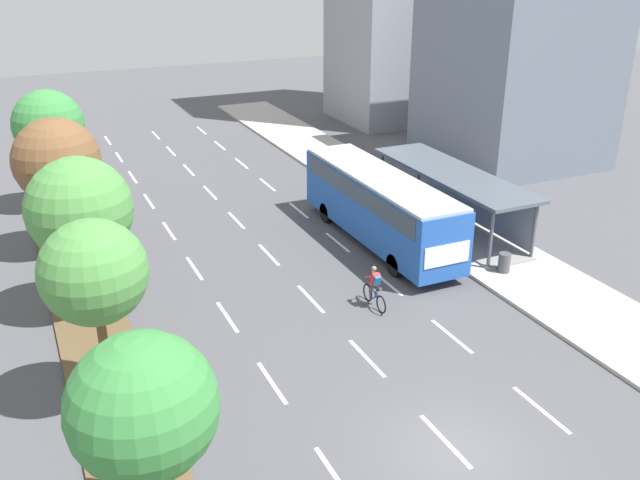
# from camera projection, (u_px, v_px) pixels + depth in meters

# --- Properties ---
(ground_plane) EXTENTS (140.00, 140.00, 0.00)m
(ground_plane) POSITION_uv_depth(u_px,v_px,m) (456.00, 452.00, 19.50)
(ground_plane) COLOR #4C4C51
(median_strip) EXTENTS (2.60, 52.00, 0.12)m
(median_strip) POSITION_uv_depth(u_px,v_px,m) (67.00, 243.00, 33.03)
(median_strip) COLOR brown
(median_strip) RESTS_ON ground
(sidewalk_right) EXTENTS (4.50, 52.00, 0.15)m
(sidewalk_right) POSITION_uv_depth(u_px,v_px,m) (388.00, 192.00, 39.74)
(sidewalk_right) COLOR #ADAAA3
(sidewalk_right) RESTS_ON ground
(lane_divider_left) EXTENTS (0.14, 45.41, 0.01)m
(lane_divider_left) POSITION_uv_depth(u_px,v_px,m) (181.00, 248.00, 32.55)
(lane_divider_left) COLOR white
(lane_divider_left) RESTS_ON ground
(lane_divider_center) EXTENTS (0.14, 45.41, 0.01)m
(lane_divider_center) POSITION_uv_depth(u_px,v_px,m) (252.00, 236.00, 33.89)
(lane_divider_center) COLOR white
(lane_divider_center) RESTS_ON ground
(lane_divider_right) EXTENTS (0.14, 45.41, 0.01)m
(lane_divider_right) POSITION_uv_depth(u_px,v_px,m) (317.00, 225.00, 35.23)
(lane_divider_right) COLOR white
(lane_divider_right) RESTS_ON ground
(bus_shelter) EXTENTS (2.90, 10.41, 2.86)m
(bus_shelter) POSITION_uv_depth(u_px,v_px,m) (455.00, 193.00, 34.11)
(bus_shelter) COLOR gray
(bus_shelter) RESTS_ON sidewalk_right
(bus) EXTENTS (2.54, 11.29, 3.37)m
(bus) POSITION_uv_depth(u_px,v_px,m) (379.00, 202.00, 32.42)
(bus) COLOR #2356B2
(bus) RESTS_ON ground
(cyclist) EXTENTS (0.46, 1.82, 1.71)m
(cyclist) POSITION_uv_depth(u_px,v_px,m) (375.00, 289.00, 27.02)
(cyclist) COLOR black
(cyclist) RESTS_ON ground
(median_tree_nearest) EXTENTS (3.22, 3.22, 5.81)m
(median_tree_nearest) POSITION_uv_depth(u_px,v_px,m) (143.00, 408.00, 14.38)
(median_tree_nearest) COLOR brown
(median_tree_nearest) RESTS_ON median_strip
(median_tree_second) EXTENTS (3.08, 3.08, 6.07)m
(median_tree_second) POSITION_uv_depth(u_px,v_px,m) (94.00, 273.00, 19.50)
(median_tree_second) COLOR brown
(median_tree_second) RESTS_ON median_strip
(median_tree_third) EXTENTS (3.84, 3.84, 6.14)m
(median_tree_third) POSITION_uv_depth(u_px,v_px,m) (79.00, 209.00, 25.04)
(median_tree_third) COLOR brown
(median_tree_third) RESTS_ON median_strip
(median_tree_fourth) EXTENTS (3.79, 3.79, 6.23)m
(median_tree_fourth) POSITION_uv_depth(u_px,v_px,m) (57.00, 161.00, 30.21)
(median_tree_fourth) COLOR brown
(median_tree_fourth) RESTS_ON median_strip
(median_tree_fifth) EXTENTS (3.61, 3.61, 6.31)m
(median_tree_fifth) POSITION_uv_depth(u_px,v_px,m) (48.00, 125.00, 35.51)
(median_tree_fifth) COLOR brown
(median_tree_fifth) RESTS_ON median_strip
(trash_bin) EXTENTS (0.52, 0.52, 0.85)m
(trash_bin) POSITION_uv_depth(u_px,v_px,m) (504.00, 263.00, 29.75)
(trash_bin) COLOR #4C4C51
(trash_bin) RESTS_ON sidewalk_right
(building_near_right) EXTENTS (9.33, 9.90, 12.20)m
(building_near_right) POSITION_uv_depth(u_px,v_px,m) (515.00, 65.00, 43.84)
(building_near_right) COLOR slate
(building_near_right) RESTS_ON ground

